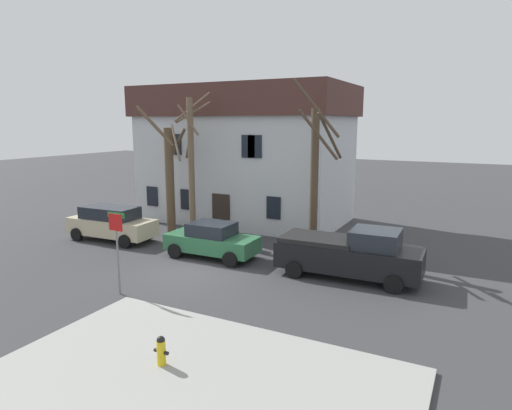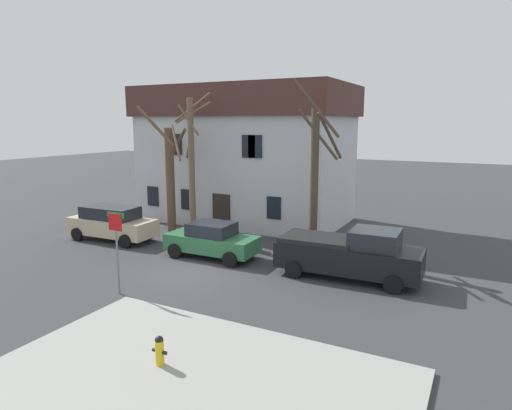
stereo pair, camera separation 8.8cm
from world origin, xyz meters
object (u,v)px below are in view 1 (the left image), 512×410
object	(u,v)px
street_sign_pole	(117,238)
building_main	(246,153)
car_beige_wagon	(111,223)
fire_hydrant	(161,350)
car_green_sedan	(212,240)
tree_bare_far	(315,175)
pickup_truck_black	(350,253)
tree_bare_near	(170,175)
tree_bare_mid	(191,163)
bicycle_leaning	(132,225)

from	to	relation	value
street_sign_pole	building_main	bearing A→B (deg)	98.60
car_beige_wagon	fire_hydrant	distance (m)	13.36
car_green_sedan	fire_hydrant	distance (m)	9.35
tree_bare_far	pickup_truck_black	xyz separation A→B (m)	(2.41, -2.48, -2.70)
tree_bare_far	car_green_sedan	xyz separation A→B (m)	(-3.88, -2.69, -2.88)
fire_hydrant	tree_bare_near	bearing A→B (deg)	126.69
tree_bare_mid	bicycle_leaning	world-z (taller)	tree_bare_mid
car_green_sedan	street_sign_pole	bearing A→B (deg)	-95.98
tree_bare_mid	car_green_sedan	bearing A→B (deg)	-41.64
car_green_sedan	pickup_truck_black	xyz separation A→B (m)	(6.29, 0.21, 0.17)
tree_bare_mid	pickup_truck_black	world-z (taller)	tree_bare_mid
tree_bare_mid	bicycle_leaning	distance (m)	5.22
car_beige_wagon	fire_hydrant	bearing A→B (deg)	-40.11
tree_bare_far	fire_hydrant	size ratio (longest dim) A/B	10.39
building_main	street_sign_pole	bearing A→B (deg)	-81.40
building_main	fire_hydrant	xyz separation A→B (m)	(6.49, -16.39, -3.66)
building_main	car_beige_wagon	distance (m)	9.22
street_sign_pole	tree_bare_far	bearing A→B (deg)	60.83
pickup_truck_black	street_sign_pole	xyz separation A→B (m)	(-6.84, -5.46, 1.09)
building_main	bicycle_leaning	size ratio (longest dim) A/B	7.37
pickup_truck_black	bicycle_leaning	world-z (taller)	pickup_truck_black
tree_bare_near	building_main	bearing A→B (deg)	66.12
building_main	pickup_truck_black	world-z (taller)	building_main
building_main	tree_bare_near	xyz separation A→B (m)	(-2.13, -4.81, -0.96)
car_beige_wagon	car_green_sedan	world-z (taller)	car_beige_wagon
car_beige_wagon	street_sign_pole	world-z (taller)	street_sign_pole
car_beige_wagon	pickup_truck_black	xyz separation A→B (m)	(12.55, 0.08, 0.06)
car_green_sedan	bicycle_leaning	xyz separation A→B (m)	(-6.62, 1.98, -0.44)
tree_bare_near	tree_bare_far	xyz separation A→B (m)	(8.55, -0.41, 0.47)
tree_bare_mid	fire_hydrant	distance (m)	13.43
building_main	tree_bare_near	size ratio (longest dim) A/B	1.82
car_beige_wagon	pickup_truck_black	bearing A→B (deg)	0.37
fire_hydrant	street_sign_pole	xyz separation A→B (m)	(-4.50, 3.23, 1.56)
tree_bare_near	fire_hydrant	bearing A→B (deg)	-53.31
pickup_truck_black	fire_hydrant	world-z (taller)	pickup_truck_black
tree_bare_mid	pickup_truck_black	bearing A→B (deg)	-14.36
tree_bare_far	car_green_sedan	size ratio (longest dim) A/B	1.86
tree_bare_far	car_beige_wagon	size ratio (longest dim) A/B	1.66
fire_hydrant	building_main	bearing A→B (deg)	111.62
tree_bare_mid	pickup_truck_black	xyz separation A→B (m)	(9.17, -2.35, -2.98)
bicycle_leaning	fire_hydrant	bearing A→B (deg)	-44.67
pickup_truck_black	bicycle_leaning	distance (m)	13.04
street_sign_pole	tree_bare_near	bearing A→B (deg)	116.28
tree_bare_far	car_green_sedan	distance (m)	5.53
building_main	street_sign_pole	world-z (taller)	building_main
building_main	car_beige_wagon	size ratio (longest dim) A/B	2.65
tree_bare_far	bicycle_leaning	bearing A→B (deg)	-176.13
tree_bare_mid	fire_hydrant	xyz separation A→B (m)	(6.83, -11.03, -3.45)
tree_bare_near	car_green_sedan	xyz separation A→B (m)	(4.67, -3.11, -2.41)
fire_hydrant	street_sign_pole	distance (m)	5.75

